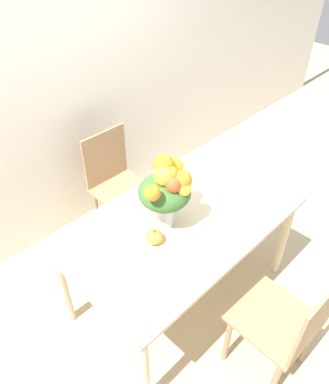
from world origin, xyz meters
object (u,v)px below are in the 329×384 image
Objects in this scene: flower_vase at (166,189)px; dining_chair_far_side at (286,325)px; dining_chair_near_window at (118,185)px; pumpkin at (154,237)px.

dining_chair_far_side is at bearing -83.59° from flower_vase.
pumpkin is at bearing -114.45° from dining_chair_near_window.
dining_chair_near_window is at bearing 65.22° from pumpkin.
pumpkin is 0.98m from dining_chair_near_window.
dining_chair_near_window is 1.62m from dining_chair_far_side.
dining_chair_far_side reaches higher than pumpkin.
pumpkin is 0.11× the size of dining_chair_near_window.
flower_vase reaches higher than pumpkin.
dining_chair_far_side is at bearing -71.77° from pumpkin.
flower_vase reaches higher than dining_chair_far_side.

